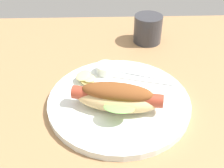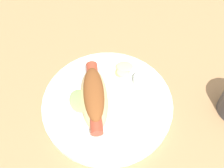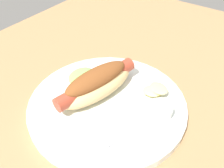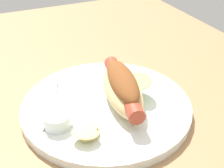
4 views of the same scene
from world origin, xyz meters
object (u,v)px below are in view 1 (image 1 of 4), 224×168
object	(u,v)px
sauce_ramekin	(106,69)
hot_dog	(117,97)
fork	(136,74)
knife	(140,79)
plate	(119,101)
chips_pile	(86,79)
drinking_cup	(148,29)

from	to	relation	value
sauce_ramekin	hot_dog	bearing A→B (deg)	-80.87
sauce_ramekin	fork	bearing A→B (deg)	-7.73
sauce_ramekin	knife	world-z (taller)	sauce_ramekin
plate	knife	size ratio (longest dim) A/B	1.97
chips_pile	hot_dog	bearing A→B (deg)	-54.35
knife	chips_pile	world-z (taller)	chips_pile
hot_dog	sauce_ramekin	world-z (taller)	hot_dog
plate	drinking_cup	xyz separation A→B (cm)	(9.86, 28.01, 3.19)
drinking_cup	sauce_ramekin	bearing A→B (deg)	-124.34
chips_pile	fork	bearing A→B (deg)	12.03
sauce_ramekin	chips_pile	bearing A→B (deg)	-142.24
plate	chips_pile	xyz separation A→B (cm)	(-7.16, 6.22, 1.74)
sauce_ramekin	knife	xyz separation A→B (cm)	(7.82, -3.13, -0.97)
sauce_ramekin	drinking_cup	world-z (taller)	drinking_cup
knife	drinking_cup	size ratio (longest dim) A/B	1.91
fork	knife	size ratio (longest dim) A/B	1.01
plate	knife	distance (cm)	8.46
hot_dog	knife	bearing A→B (deg)	-109.66
knife	sauce_ramekin	bearing A→B (deg)	-6.35
fork	drinking_cup	size ratio (longest dim) A/B	1.93
hot_dog	chips_pile	bearing A→B (deg)	-42.84
hot_dog	sauce_ramekin	bearing A→B (deg)	-69.36
hot_dog	drinking_cup	size ratio (longest dim) A/B	2.28
chips_pile	sauce_ramekin	bearing A→B (deg)	37.76
sauce_ramekin	knife	size ratio (longest dim) A/B	0.29
knife	chips_pile	bearing A→B (deg)	17.24
plate	sauce_ramekin	distance (cm)	10.27
hot_dog	knife	xyz separation A→B (cm)	(5.78, 9.56, -2.71)
plate	sauce_ramekin	size ratio (longest dim) A/B	6.68
sauce_ramekin	chips_pile	world-z (taller)	sauce_ramekin
plate	fork	xyz separation A→B (cm)	(4.68, 8.74, 1.00)
hot_dog	drinking_cup	xyz separation A→B (cm)	(10.45, 30.96, -0.50)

